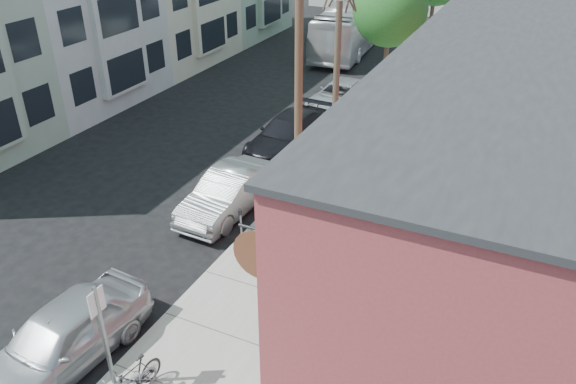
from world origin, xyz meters
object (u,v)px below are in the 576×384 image
at_px(car_2, 289,134).
at_px(car_3, 340,96).
at_px(patio_chair_a, 317,318).
at_px(parked_bike_a, 134,379).
at_px(tree_leafy_mid, 390,9).
at_px(bus, 352,26).
at_px(patron_grey, 299,354).
at_px(sign_post, 102,328).
at_px(utility_pole_near, 297,49).
at_px(parking_meter_far, 333,129).
at_px(tree_bare, 336,87).
at_px(parking_meter_near, 241,221).
at_px(car_1, 229,192).
at_px(patron_green, 276,319).
at_px(patio_chair_b, 292,381).
at_px(cyclist, 274,227).
at_px(car_0, 62,337).

xyz_separation_m(car_2, car_3, (0.26, 5.58, -0.08)).
xyz_separation_m(patio_chair_a, parked_bike_a, (-2.89, -3.56, 0.03)).
distance_m(tree_leafy_mid, bus, 12.10).
bearing_deg(bus, parked_bike_a, -84.58).
distance_m(tree_leafy_mid, patron_grey, 18.53).
xyz_separation_m(sign_post, parked_bike_a, (0.68, -0.03, -1.21)).
relative_size(tree_leafy_mid, car_2, 1.25).
bearing_deg(sign_post, utility_pole_near, 89.77).
relative_size(parking_meter_far, tree_bare, 0.19).
distance_m(parking_meter_near, car_1, 2.28).
bearing_deg(car_3, parked_bike_a, -80.05).
distance_m(parked_bike_a, bus, 30.49).
relative_size(patio_chair_a, patron_green, 0.57).
bearing_deg(utility_pole_near, parking_meter_far, 91.94).
distance_m(sign_post, parking_meter_far, 14.24).
bearing_deg(car_1, patio_chair_b, -47.57).
bearing_deg(patio_chair_b, parking_meter_far, 101.80).
distance_m(tree_leafy_mid, patio_chair_b, 19.02).
distance_m(patron_green, car_3, 16.82).
relative_size(parked_bike_a, bus, 0.14).
relative_size(tree_bare, parked_bike_a, 4.05).
height_order(utility_pole_near, bus, utility_pole_near).
distance_m(tree_bare, patron_grey, 11.70).
xyz_separation_m(sign_post, cyclist, (1.01, 6.28, -0.83)).
bearing_deg(utility_pole_near, patron_green, -69.26).
bearing_deg(sign_post, patio_chair_b, 20.13).
height_order(tree_bare, parked_bike_a, tree_bare).
relative_size(sign_post, bus, 0.24).
relative_size(sign_post, cyclist, 1.65).
distance_m(parked_bike_a, car_3, 19.12).
height_order(parking_meter_far, car_1, car_1).
relative_size(parking_meter_near, utility_pole_near, 0.12).
height_order(patron_grey, car_2, patron_grey).
height_order(tree_bare, bus, tree_bare).
relative_size(tree_bare, car_1, 1.38).
relative_size(sign_post, car_1, 0.61).
bearing_deg(car_3, parking_meter_far, -69.74).
xyz_separation_m(tree_leafy_mid, car_1, (-2.00, -11.67, -4.22)).
bearing_deg(car_0, patio_chair_b, 17.94).
height_order(utility_pole_near, patron_green, utility_pole_near).
xyz_separation_m(utility_pole_near, patio_chair_b, (3.81, -8.67, -4.82)).
distance_m(sign_post, parking_meter_near, 6.25).
bearing_deg(patron_green, car_2, -148.76).
xyz_separation_m(utility_pole_near, tree_leafy_mid, (0.41, 9.52, -0.43)).
bearing_deg(patron_grey, car_2, -144.98).
bearing_deg(tree_leafy_mid, parked_bike_a, -89.33).
distance_m(parked_bike_a, car_0, 2.24).
bearing_deg(patio_chair_b, tree_bare, 101.30).
relative_size(patron_grey, patron_green, 1.15).
height_order(sign_post, parked_bike_a, sign_post).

